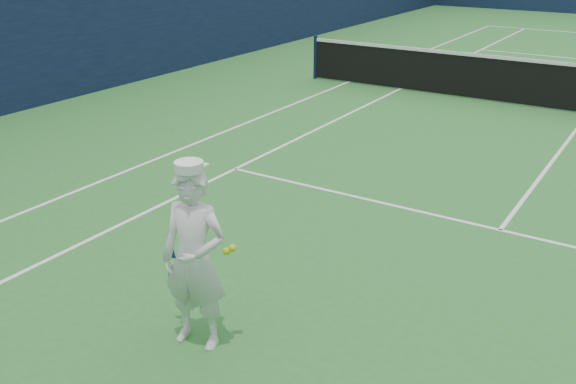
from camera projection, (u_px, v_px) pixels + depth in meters
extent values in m
cube|color=white|center=(347.00, 83.00, 15.70)|extent=(0.06, 23.83, 0.01)
cube|color=white|center=(399.00, 90.00, 15.02)|extent=(0.06, 23.77, 0.01)
cube|color=white|center=(500.00, 230.00, 7.98)|extent=(8.23, 0.06, 0.01)
cylinder|color=#141E4C|center=(315.00, 57.00, 15.95)|extent=(0.09, 0.09, 1.07)
imported|color=white|center=(195.00, 260.00, 5.52)|extent=(0.67, 0.51, 1.67)
cylinder|color=white|center=(189.00, 166.00, 5.19)|extent=(0.24, 0.24, 0.08)
cube|color=white|center=(197.00, 165.00, 5.31)|extent=(0.20, 0.13, 0.02)
cylinder|color=navy|center=(171.00, 248.00, 5.67)|extent=(0.05, 0.09, 0.22)
cube|color=#1D4DA2|center=(177.00, 263.00, 5.79)|extent=(0.03, 0.02, 0.14)
torus|color=#1D4DA2|center=(181.00, 279.00, 5.92)|extent=(0.31, 0.15, 0.29)
cube|color=beige|center=(181.00, 279.00, 5.92)|extent=(0.22, 0.04, 0.30)
sphere|color=#C2DB18|center=(227.00, 251.00, 5.48)|extent=(0.07, 0.07, 0.07)
sphere|color=#C2DB18|center=(232.00, 248.00, 5.47)|extent=(0.07, 0.07, 0.07)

